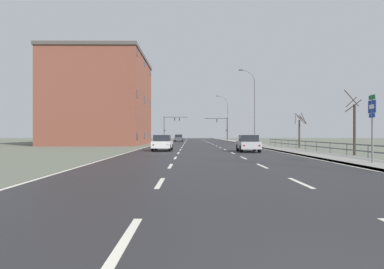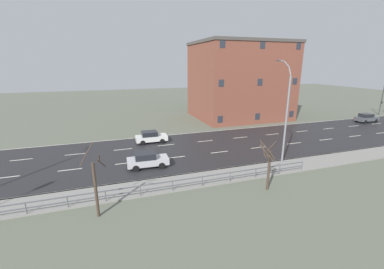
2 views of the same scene
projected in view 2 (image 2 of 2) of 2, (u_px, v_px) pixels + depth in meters
name	position (u px, v px, depth m)	size (l,w,h in m)	color
ground_plane	(299.00, 137.00, 36.12)	(160.00, 160.00, 0.12)	#5B6051
road_asphalt_strip	(360.00, 130.00, 39.79)	(14.00, 120.00, 0.03)	#232326
guardrail	(105.00, 194.00, 18.81)	(0.07, 36.50, 1.00)	#515459
street_lamp_midground	(286.00, 115.00, 25.19)	(2.34, 0.24, 10.56)	slate
car_near_left	(147.00, 160.00, 25.30)	(1.96, 4.16, 1.57)	#B7B7BC
car_distant	(151.00, 137.00, 33.23)	(1.87, 4.12, 1.57)	silver
car_mid_centre	(367.00, 118.00, 44.98)	(1.90, 4.13, 1.57)	#474C51
brick_building	(240.00, 81.00, 47.90)	(14.02, 16.84, 14.14)	brown
bare_tree_near	(96.00, 186.00, 16.72)	(1.54, 1.62, 5.15)	#423328
bare_tree_mid	(268.00, 166.00, 20.39)	(1.57, 1.52, 4.20)	#423328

